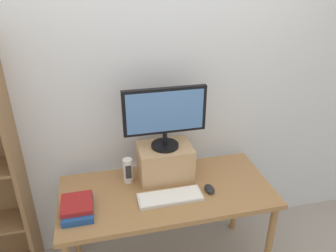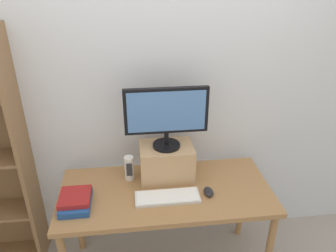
# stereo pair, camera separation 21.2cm
# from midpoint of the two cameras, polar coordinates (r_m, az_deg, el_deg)

# --- Properties ---
(back_wall) EXTENTS (7.00, 0.08, 2.60)m
(back_wall) POSITION_cam_midpoint_polar(r_m,az_deg,el_deg) (2.44, -5.15, 5.48)
(back_wall) COLOR silver
(back_wall) RESTS_ON ground_plane
(desk) EXTENTS (1.46, 0.67, 0.76)m
(desk) POSITION_cam_midpoint_polar(r_m,az_deg,el_deg) (2.36, -2.83, -12.72)
(desk) COLOR #9E7042
(desk) RESTS_ON ground_plane
(riser_box) EXTENTS (0.38, 0.27, 0.26)m
(riser_box) POSITION_cam_midpoint_polar(r_m,az_deg,el_deg) (2.37, -3.10, -6.35)
(riser_box) COLOR tan
(riser_box) RESTS_ON desk
(computer_monitor) EXTENTS (0.57, 0.19, 0.44)m
(computer_monitor) POSITION_cam_midpoint_polar(r_m,az_deg,el_deg) (2.18, -3.34, 1.95)
(computer_monitor) COLOR black
(computer_monitor) RESTS_ON riser_box
(keyboard) EXTENTS (0.43, 0.15, 0.02)m
(keyboard) POSITION_cam_midpoint_polar(r_m,az_deg,el_deg) (2.23, -2.40, -12.36)
(keyboard) COLOR silver
(keyboard) RESTS_ON desk
(computer_mouse) EXTENTS (0.06, 0.10, 0.04)m
(computer_mouse) POSITION_cam_midpoint_polar(r_m,az_deg,el_deg) (2.29, 4.57, -10.95)
(computer_mouse) COLOR black
(computer_mouse) RESTS_ON desk
(book_stack) EXTENTS (0.19, 0.27, 0.08)m
(book_stack) POSITION_cam_midpoint_polar(r_m,az_deg,el_deg) (2.22, -18.23, -13.37)
(book_stack) COLOR navy
(book_stack) RESTS_ON desk
(desk_speaker) EXTENTS (0.07, 0.07, 0.18)m
(desk_speaker) POSITION_cam_midpoint_polar(r_m,az_deg,el_deg) (2.37, -9.56, -7.74)
(desk_speaker) COLOR silver
(desk_speaker) RESTS_ON desk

